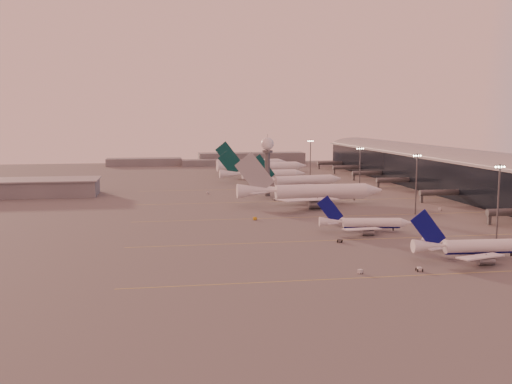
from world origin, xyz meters
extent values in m
plane|color=#585655|center=(0.00, 0.00, 0.00)|extent=(700.00, 700.00, 0.00)
cube|color=#D9C54C|center=(30.00, -35.00, 0.01)|extent=(180.00, 0.25, 0.02)
cube|color=#D9C54C|center=(30.00, 10.00, 0.01)|extent=(180.00, 0.25, 0.02)
cube|color=#D9C54C|center=(30.00, 55.00, 0.01)|extent=(180.00, 0.25, 0.02)
cube|color=#D9C54C|center=(30.00, 100.00, 0.01)|extent=(180.00, 0.25, 0.02)
cube|color=#D9C54C|center=(30.00, 150.00, 0.01)|extent=(180.00, 0.25, 0.02)
cube|color=black|center=(108.00, 110.00, 9.00)|extent=(36.00, 360.00, 18.00)
cylinder|color=gray|center=(108.00, 110.00, 18.00)|extent=(10.08, 360.00, 10.08)
cube|color=gray|center=(108.00, 110.00, 18.20)|extent=(40.00, 362.00, 0.80)
cube|color=#4E5055|center=(72.00, 28.00, 2.20)|extent=(1.20, 1.20, 4.40)
cylinder|color=#4E5055|center=(82.00, 86.00, 4.50)|extent=(22.00, 2.80, 2.80)
cube|color=#4E5055|center=(72.00, 86.00, 2.20)|extent=(1.20, 1.20, 4.40)
cylinder|color=#4E5055|center=(82.00, 142.00, 4.50)|extent=(22.00, 2.80, 2.80)
cube|color=#4E5055|center=(72.00, 142.00, 2.20)|extent=(1.20, 1.20, 4.40)
cylinder|color=#4E5055|center=(82.00, 184.00, 4.50)|extent=(22.00, 2.80, 2.80)
cube|color=#4E5055|center=(72.00, 184.00, 2.20)|extent=(1.20, 1.20, 4.40)
cylinder|color=#4E5055|center=(82.00, 226.00, 4.50)|extent=(22.00, 2.80, 2.80)
cube|color=#4E5055|center=(72.00, 226.00, 2.20)|extent=(1.20, 1.20, 4.40)
cylinder|color=#4E5055|center=(82.00, 266.00, 4.50)|extent=(22.00, 2.80, 2.80)
cube|color=#4E5055|center=(72.00, 266.00, 2.20)|extent=(1.20, 1.20, 4.40)
cube|color=slate|center=(-120.00, 140.00, 4.00)|extent=(80.00, 25.00, 8.00)
cube|color=gray|center=(-120.00, 140.00, 8.20)|extent=(82.00, 27.00, 0.60)
cylinder|color=#4E5055|center=(5.00, 120.00, 11.00)|extent=(2.60, 2.60, 22.00)
cylinder|color=#4E5055|center=(5.00, 120.00, 22.50)|extent=(5.20, 5.20, 1.20)
sphere|color=white|center=(5.00, 120.00, 26.40)|extent=(6.40, 6.40, 6.40)
cylinder|color=#4E5055|center=(5.00, 120.00, 30.10)|extent=(0.16, 0.16, 2.00)
cylinder|color=#4E5055|center=(58.00, 0.00, 12.50)|extent=(0.56, 0.56, 25.00)
cube|color=#4E5055|center=(58.00, 0.00, 24.50)|extent=(3.60, 0.25, 0.25)
sphere|color=#FFEABF|center=(56.50, 0.00, 24.10)|extent=(0.56, 0.56, 0.56)
sphere|color=#FFEABF|center=(57.50, 0.00, 24.10)|extent=(0.56, 0.56, 0.56)
sphere|color=#FFEABF|center=(58.50, 0.00, 24.10)|extent=(0.56, 0.56, 0.56)
sphere|color=#FFEABF|center=(59.50, 0.00, 24.10)|extent=(0.56, 0.56, 0.56)
cylinder|color=#4E5055|center=(55.00, 55.00, 12.50)|extent=(0.56, 0.56, 25.00)
cube|color=#4E5055|center=(55.00, 55.00, 24.50)|extent=(3.60, 0.25, 0.25)
sphere|color=#FFEABF|center=(53.50, 55.00, 24.10)|extent=(0.56, 0.56, 0.56)
sphere|color=#FFEABF|center=(54.50, 55.00, 24.10)|extent=(0.56, 0.56, 0.56)
sphere|color=#FFEABF|center=(55.50, 55.00, 24.10)|extent=(0.56, 0.56, 0.56)
sphere|color=#FFEABF|center=(56.50, 55.00, 24.10)|extent=(0.56, 0.56, 0.56)
cylinder|color=#4E5055|center=(50.00, 110.00, 12.50)|extent=(0.56, 0.56, 25.00)
cube|color=#4E5055|center=(50.00, 110.00, 24.50)|extent=(3.60, 0.25, 0.25)
sphere|color=#FFEABF|center=(48.50, 110.00, 24.10)|extent=(0.56, 0.56, 0.56)
sphere|color=#FFEABF|center=(49.50, 110.00, 24.10)|extent=(0.56, 0.56, 0.56)
sphere|color=#FFEABF|center=(50.50, 110.00, 24.10)|extent=(0.56, 0.56, 0.56)
sphere|color=#FFEABF|center=(51.50, 110.00, 24.10)|extent=(0.56, 0.56, 0.56)
cylinder|color=#4E5055|center=(48.00, 200.00, 12.50)|extent=(0.56, 0.56, 25.00)
cube|color=#4E5055|center=(48.00, 200.00, 24.50)|extent=(3.60, 0.25, 0.25)
sphere|color=#FFEABF|center=(46.50, 200.00, 24.10)|extent=(0.56, 0.56, 0.56)
sphere|color=#FFEABF|center=(47.50, 200.00, 24.10)|extent=(0.56, 0.56, 0.56)
sphere|color=#FFEABF|center=(48.50, 200.00, 24.10)|extent=(0.56, 0.56, 0.56)
sphere|color=#FFEABF|center=(49.50, 200.00, 24.10)|extent=(0.56, 0.56, 0.56)
cube|color=slate|center=(-60.00, 320.00, 3.00)|extent=(60.00, 18.00, 6.00)
cube|color=slate|center=(30.00, 330.00, 4.50)|extent=(90.00, 20.00, 9.00)
cube|color=slate|center=(-10.00, 310.00, 2.50)|extent=(40.00, 15.00, 5.00)
cylinder|color=white|center=(40.98, -21.20, 3.12)|extent=(22.62, 4.97, 3.82)
cylinder|color=#070969|center=(40.98, -21.20, 2.26)|extent=(22.11, 3.87, 2.75)
cone|color=white|center=(25.07, -20.39, 3.60)|extent=(9.60, 4.30, 3.82)
cube|color=white|center=(35.00, -30.31, 2.45)|extent=(16.30, 10.29, 1.20)
cylinder|color=gray|center=(37.84, -28.23, 0.70)|extent=(4.47, 2.70, 2.48)
cube|color=gray|center=(37.84, -28.23, 1.78)|extent=(0.31, 0.27, 1.53)
cube|color=white|center=(35.96, -11.53, 2.45)|extent=(15.86, 11.57, 1.20)
cylinder|color=gray|center=(38.58, -13.89, 0.70)|extent=(4.47, 2.70, 2.48)
cube|color=gray|center=(38.58, -13.89, 1.78)|extent=(0.31, 0.27, 1.53)
cube|color=#070969|center=(24.60, -20.36, 8.32)|extent=(10.49, 0.89, 11.39)
cube|color=white|center=(24.88, -24.73, 3.69)|extent=(4.64, 3.20, 0.25)
cube|color=white|center=(25.33, -16.05, 3.69)|extent=(4.59, 3.53, 0.25)
cylinder|color=black|center=(49.50, -21.64, 0.50)|extent=(0.50, 0.50, 1.01)
cylinder|color=black|center=(39.29, -18.90, 0.55)|extent=(1.13, 0.56, 1.11)
cylinder|color=black|center=(39.06, -23.32, 0.55)|extent=(1.13, 0.56, 1.11)
cylinder|color=white|center=(23.78, 21.60, 2.77)|extent=(20.19, 6.34, 3.39)
cylinder|color=#070969|center=(23.78, 21.60, 2.00)|extent=(19.66, 5.34, 2.44)
cone|color=white|center=(35.53, 19.81, 2.77)|extent=(4.32, 3.93, 3.39)
cone|color=white|center=(9.81, 23.72, 3.19)|extent=(8.76, 4.61, 3.39)
cube|color=white|center=(17.70, 14.08, 2.17)|extent=(14.69, 7.92, 1.07)
cylinder|color=gray|center=(20.39, 15.67, 0.62)|extent=(4.14, 2.76, 2.20)
cube|color=gray|center=(20.39, 15.67, 1.58)|extent=(0.30, 0.26, 1.36)
cube|color=white|center=(20.20, 30.57, 2.17)|extent=(13.55, 11.27, 1.07)
cylinder|color=gray|center=(22.30, 28.26, 0.62)|extent=(4.14, 2.76, 2.20)
cube|color=gray|center=(22.30, 28.26, 1.58)|extent=(0.30, 0.26, 1.36)
cube|color=#070969|center=(9.40, 23.78, 7.38)|extent=(9.24, 1.71, 10.10)
cube|color=white|center=(9.26, 19.90, 3.27)|extent=(4.11, 2.53, 0.22)
cube|color=white|center=(10.42, 27.52, 3.27)|extent=(3.99, 3.38, 0.22)
cylinder|color=black|center=(31.26, 20.46, 0.45)|extent=(0.45, 0.45, 0.89)
cylinder|color=black|center=(22.49, 23.78, 0.49)|extent=(1.04, 0.59, 0.98)
cylinder|color=black|center=(21.90, 19.90, 0.49)|extent=(1.04, 0.59, 0.98)
cylinder|color=white|center=(24.12, 88.59, 4.56)|extent=(42.06, 6.60, 6.57)
cylinder|color=white|center=(24.12, 88.59, 3.08)|extent=(41.22, 4.76, 4.73)
cone|color=white|center=(49.22, 88.57, 4.56)|extent=(8.15, 6.58, 6.57)
cone|color=white|center=(-5.73, 88.61, 5.38)|extent=(17.64, 6.58, 6.57)
cube|color=white|center=(13.85, 71.10, 3.41)|extent=(29.94, 20.33, 1.95)
cylinder|color=gray|center=(18.94, 75.23, 0.74)|extent=(8.14, 4.28, 4.27)
cube|color=gray|center=(18.94, 75.23, 2.26)|extent=(0.32, 0.27, 2.63)
cube|color=white|center=(13.87, 106.08, 3.41)|extent=(29.93, 20.37, 1.95)
cylinder|color=gray|center=(18.96, 101.95, 0.74)|extent=(8.14, 4.28, 4.27)
cube|color=gray|center=(18.96, 101.95, 2.26)|extent=(0.32, 0.27, 2.63)
cube|color=#9A9DA1|center=(-6.61, 88.61, 13.14)|extent=(18.22, 0.38, 19.50)
cube|color=white|center=(-6.09, 80.47, 5.54)|extent=(8.66, 6.31, 0.26)
cube|color=white|center=(-6.08, 96.75, 5.54)|extent=(8.65, 6.32, 0.26)
cylinder|color=black|center=(40.10, 88.57, 0.53)|extent=(0.53, 0.53, 1.06)
cylinder|color=black|center=(20.73, 90.92, 0.58)|extent=(1.17, 0.53, 1.17)
cylinder|color=black|center=(20.73, 86.26, 0.58)|extent=(1.17, 0.53, 1.17)
cylinder|color=white|center=(29.95, 145.15, 3.81)|extent=(33.87, 11.36, 5.39)
cylinder|color=white|center=(29.95, 145.15, 2.60)|extent=(32.94, 9.75, 3.88)
cone|color=white|center=(49.58, 148.76, 3.81)|extent=(7.34, 6.48, 5.39)
cone|color=white|center=(6.60, 140.85, 4.49)|extent=(14.77, 7.84, 5.39)
cube|color=white|center=(24.39, 129.82, 2.87)|extent=(22.52, 19.50, 1.60)
cylinder|color=gray|center=(27.81, 133.83, 0.65)|extent=(7.00, 4.62, 3.51)
cube|color=gray|center=(27.81, 133.83, 1.93)|extent=(0.32, 0.28, 2.16)
cube|color=white|center=(19.30, 157.49, 2.87)|extent=(24.85, 12.70, 1.60)
cylinder|color=gray|center=(23.92, 154.96, 0.65)|extent=(7.00, 4.62, 3.51)
cube|color=gray|center=(23.92, 154.96, 1.93)|extent=(0.32, 0.28, 2.16)
cube|color=#073A39|center=(5.91, 140.73, 10.93)|extent=(14.65, 3.01, 15.96)
cube|color=white|center=(7.54, 134.44, 4.62)|extent=(6.65, 5.80, 0.23)
cube|color=white|center=(5.20, 147.18, 4.62)|extent=(6.89, 4.08, 0.23)
cylinder|color=black|center=(42.45, 147.45, 0.47)|extent=(0.47, 0.47, 0.93)
cylinder|color=black|center=(26.93, 146.67, 0.51)|extent=(1.09, 0.64, 1.02)
cylinder|color=black|center=(27.67, 142.65, 0.51)|extent=(1.09, 0.64, 1.02)
cylinder|color=white|center=(17.75, 184.28, 3.76)|extent=(33.15, 6.38, 5.32)
cylinder|color=white|center=(17.75, 184.28, 2.56)|extent=(32.44, 4.87, 3.83)
cone|color=white|center=(37.43, 184.91, 3.76)|extent=(6.55, 5.52, 5.32)
cone|color=white|center=(-5.65, 183.52, 4.43)|extent=(14.00, 5.76, 5.32)
cube|color=white|center=(10.07, 170.15, 2.83)|extent=(23.54, 16.73, 1.58)
cylinder|color=gray|center=(14.00, 173.55, 0.64)|extent=(6.49, 3.66, 3.46)
cube|color=gray|center=(14.00, 173.55, 1.90)|extent=(0.28, 0.24, 2.13)
cube|color=white|center=(9.18, 197.88, 2.83)|extent=(23.95, 15.54, 1.58)
cylinder|color=gray|center=(13.32, 194.74, 0.64)|extent=(6.49, 3.66, 3.46)
cube|color=gray|center=(13.32, 194.74, 1.90)|extent=(0.28, 0.24, 2.13)
cube|color=#073A39|center=(-6.34, 183.50, 10.78)|extent=(14.64, 0.79, 15.75)
cube|color=white|center=(-5.68, 177.13, 4.56)|extent=(6.76, 5.10, 0.23)
cube|color=white|center=(-6.09, 189.90, 4.56)|extent=(6.81, 4.80, 0.23)
cylinder|color=black|center=(30.28, 184.68, 0.46)|extent=(0.46, 0.46, 0.92)
cylinder|color=black|center=(15.03, 186.21, 0.50)|extent=(1.02, 0.49, 1.01)
cylinder|color=black|center=(15.16, 182.17, 0.50)|extent=(1.02, 0.49, 1.01)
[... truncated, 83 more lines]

